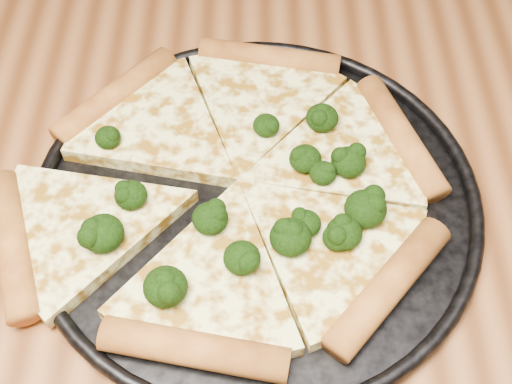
{
  "coord_description": "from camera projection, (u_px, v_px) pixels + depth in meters",
  "views": [
    {
      "loc": [
        0.07,
        -0.27,
        1.22
      ],
      "look_at": [
        0.07,
        0.06,
        0.77
      ],
      "focal_mm": 47.05,
      "sensor_mm": 36.0,
      "label": 1
    }
  ],
  "objects": [
    {
      "name": "pizza",
      "position": [
        231.0,
        183.0,
        0.57
      ],
      "size": [
        0.39,
        0.35,
        0.03
      ],
      "rotation": [
        0.0,
        0.0,
        -0.19
      ],
      "color": "#FFFA9C",
      "rests_on": "pizza_pan"
    },
    {
      "name": "pizza_pan",
      "position": [
        256.0,
        198.0,
        0.57
      ],
      "size": [
        0.38,
        0.38,
        0.02
      ],
      "color": "black",
      "rests_on": "dining_table"
    },
    {
      "name": "broccoli_florets",
      "position": [
        259.0,
        207.0,
        0.54
      ],
      "size": [
        0.25,
        0.2,
        0.03
      ],
      "color": "black",
      "rests_on": "pizza"
    },
    {
      "name": "dining_table",
      "position": [
        184.0,
        315.0,
        0.61
      ],
      "size": [
        1.2,
        0.9,
        0.75
      ],
      "color": "brown",
      "rests_on": "ground"
    }
  ]
}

